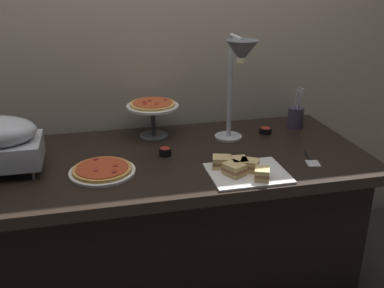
# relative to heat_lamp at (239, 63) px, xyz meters

# --- Properties ---
(ground_plane) EXTENTS (8.00, 8.00, 0.00)m
(ground_plane) POSITION_rel_heat_lamp_xyz_m (-0.36, -0.04, -1.17)
(ground_plane) COLOR #38332D
(back_wall) EXTENTS (4.40, 0.04, 2.40)m
(back_wall) POSITION_rel_heat_lamp_xyz_m (-0.36, 0.46, 0.03)
(back_wall) COLOR tan
(back_wall) RESTS_ON ground_plane
(buffet_table) EXTENTS (1.90, 0.84, 0.76)m
(buffet_table) POSITION_rel_heat_lamp_xyz_m (-0.36, -0.04, -0.79)
(buffet_table) COLOR black
(buffet_table) RESTS_ON ground_plane
(heat_lamp) EXTENTS (0.15, 0.30, 0.53)m
(heat_lamp) POSITION_rel_heat_lamp_xyz_m (0.00, 0.00, 0.00)
(heat_lamp) COLOR #B7BABF
(heat_lamp) RESTS_ON buffet_table
(pizza_plate_front) EXTENTS (0.28, 0.28, 0.03)m
(pizza_plate_front) POSITION_rel_heat_lamp_xyz_m (-0.65, -0.16, -0.40)
(pizza_plate_front) COLOR white
(pizza_plate_front) RESTS_ON buffet_table
(pizza_plate_center) EXTENTS (0.27, 0.27, 0.19)m
(pizza_plate_center) POSITION_rel_heat_lamp_xyz_m (-0.37, 0.24, -0.26)
(pizza_plate_center) COLOR #595B60
(pizza_plate_center) RESTS_ON buffet_table
(sandwich_platter) EXTENTS (0.33, 0.27, 0.06)m
(sandwich_platter) POSITION_rel_heat_lamp_xyz_m (-0.07, -0.31, -0.39)
(sandwich_platter) COLOR white
(sandwich_platter) RESTS_ON buffet_table
(sauce_cup_near) EXTENTS (0.06, 0.06, 0.04)m
(sauce_cup_near) POSITION_rel_heat_lamp_xyz_m (-0.36, -0.03, -0.39)
(sauce_cup_near) COLOR black
(sauce_cup_near) RESTS_ON buffet_table
(sauce_cup_far) EXTENTS (0.06, 0.06, 0.03)m
(sauce_cup_far) POSITION_rel_heat_lamp_xyz_m (0.21, 0.14, -0.40)
(sauce_cup_far) COLOR black
(sauce_cup_far) RESTS_ON buffet_table
(utensil_holder) EXTENTS (0.08, 0.08, 0.23)m
(utensil_holder) POSITION_rel_heat_lamp_xyz_m (0.41, 0.20, -0.35)
(utensil_holder) COLOR #383347
(utensil_holder) RESTS_ON buffet_table
(serving_spatula) EXTENTS (0.07, 0.17, 0.01)m
(serving_spatula) POSITION_rel_heat_lamp_xyz_m (0.28, -0.24, -0.41)
(serving_spatula) COLOR #B7BABF
(serving_spatula) RESTS_ON buffet_table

